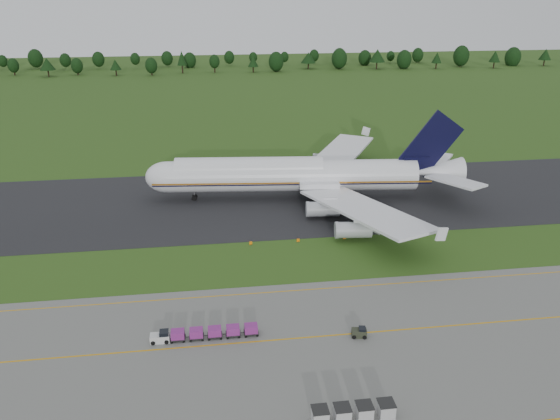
{
  "coord_description": "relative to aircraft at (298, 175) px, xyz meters",
  "views": [
    {
      "loc": [
        -6.5,
        -80.9,
        42.86
      ],
      "look_at": [
        4.76,
        2.0,
        8.43
      ],
      "focal_mm": 35.0,
      "sensor_mm": 36.0,
      "label": 1
    }
  ],
  "objects": [
    {
      "name": "ground",
      "position": [
        -12.2,
        -28.28,
        -5.51
      ],
      "size": [
        600.0,
        600.0,
        0.0
      ],
      "primitive_type": "plane",
      "color": "#294916",
      "rests_on": "ground"
    },
    {
      "name": "apron",
      "position": [
        -12.2,
        -62.28,
        -5.48
      ],
      "size": [
        300.0,
        52.0,
        0.06
      ],
      "primitive_type": "cube",
      "color": "#61625D",
      "rests_on": "ground"
    },
    {
      "name": "taxiway",
      "position": [
        -12.2,
        -0.28,
        -5.47
      ],
      "size": [
        300.0,
        40.0,
        0.08
      ],
      "primitive_type": "cube",
      "color": "black",
      "rests_on": "ground"
    },
    {
      "name": "apron_markings",
      "position": [
        -12.2,
        -55.26,
        -5.44
      ],
      "size": [
        300.0,
        30.2,
        0.01
      ],
      "color": "#C78A0B",
      "rests_on": "apron"
    },
    {
      "name": "tree_line",
      "position": [
        5.03,
        191.08,
        0.34
      ],
      "size": [
        523.64,
        21.02,
        11.54
      ],
      "color": "black",
      "rests_on": "ground"
    },
    {
      "name": "aircraft",
      "position": [
        0.0,
        0.0,
        0.0
      ],
      "size": [
        68.85,
        66.67,
        19.29
      ],
      "color": "white",
      "rests_on": "ground"
    },
    {
      "name": "baggage_train",
      "position": [
        -20.6,
        -48.56,
        -4.68
      ],
      "size": [
        14.07,
        1.49,
        1.44
      ],
      "color": "silver",
      "rests_on": "apron"
    },
    {
      "name": "utility_cart",
      "position": [
        -0.29,
        -50.97,
        -4.93
      ],
      "size": [
        2.12,
        1.49,
        1.07
      ],
      "color": "#292E20",
      "rests_on": "apron"
    },
    {
      "name": "uld_row",
      "position": [
        -4.88,
        -65.29,
        -4.56
      ],
      "size": [
        8.98,
        1.78,
        1.76
      ],
      "color": "#B0B0B0",
      "rests_on": "apron"
    },
    {
      "name": "edge_markers",
      "position": [
        -3.46,
        -21.4,
        -5.23
      ],
      "size": [
        17.68,
        0.3,
        0.6
      ],
      "color": "orange",
      "rests_on": "ground"
    }
  ]
}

